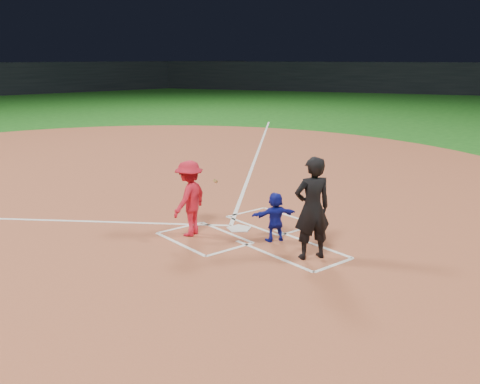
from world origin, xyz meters
TOP-DOWN VIEW (x-y plane):
  - ground at (0.00, 0.00)m, footprint 120.00×120.00m
  - home_plate_dirt at (0.00, 6.00)m, footprint 28.00×28.00m
  - stadium_wall_right at (42.00, 24.00)m, footprint 31.04×52.56m
  - home_plate at (0.00, 0.00)m, footprint 0.60×0.60m
  - catcher at (0.09, -1.08)m, footprint 1.02×0.64m
  - umpire at (-0.06, -2.26)m, footprint 0.85×0.72m
  - chalk_markings at (0.00, 5.29)m, footprint 28.35×17.32m
  - batter_at_plate at (-1.07, 0.37)m, footprint 1.51×1.00m

SIDE VIEW (x-z plane):
  - ground at x=0.00m, z-range 0.00..0.00m
  - home_plate_dirt at x=0.00m, z-range 0.00..0.01m
  - chalk_markings at x=0.00m, z-range 0.01..0.02m
  - home_plate at x=0.00m, z-range 0.01..0.03m
  - catcher at x=0.09m, z-range 0.01..1.06m
  - batter_at_plate at x=-1.07m, z-range 0.01..1.65m
  - umpire at x=-0.06m, z-range 0.01..2.00m
  - stadium_wall_right at x=42.00m, z-range 0.00..3.20m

